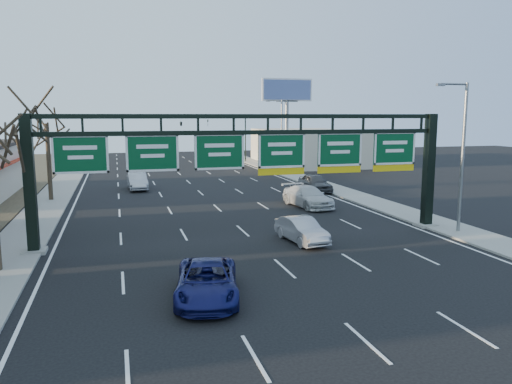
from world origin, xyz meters
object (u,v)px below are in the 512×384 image
object	(u,v)px
car_blue_suv	(207,281)
car_silver_sedan	(301,230)
sign_gantry	(254,159)
car_white_wagon	(308,197)

from	to	relation	value
car_blue_suv	car_silver_sedan	size ratio (longest dim) A/B	1.20
sign_gantry	car_silver_sedan	bearing A→B (deg)	-33.99
sign_gantry	car_white_wagon	bearing A→B (deg)	52.00
car_blue_suv	car_white_wagon	bearing A→B (deg)	68.45
car_blue_suv	car_white_wagon	size ratio (longest dim) A/B	0.92
sign_gantry	car_white_wagon	xyz separation A→B (m)	(6.80, 8.70, -3.83)
car_blue_suv	car_white_wagon	distance (m)	20.82
car_white_wagon	car_silver_sedan	bearing A→B (deg)	-121.33
car_blue_suv	car_silver_sedan	world-z (taller)	car_blue_suv
car_blue_suv	car_white_wagon	xyz separation A→B (m)	(11.14, 17.59, 0.09)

